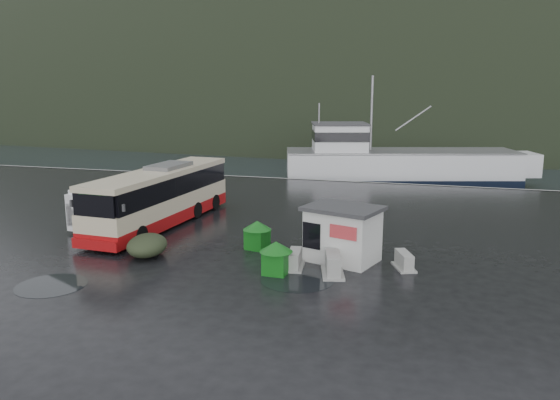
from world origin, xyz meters
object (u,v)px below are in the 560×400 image
(coach_bus, at_px, (162,224))
(ticket_kiosk, at_px, (342,261))
(waste_bin_right, at_px, (257,249))
(fishing_trawler, at_px, (400,170))
(jersey_barrier_a, at_px, (294,268))
(jersey_barrier_b, at_px, (333,274))
(white_van, at_px, (116,224))
(jersey_barrier_c, at_px, (404,268))
(waste_bin_left, at_px, (276,274))
(dome_tent, at_px, (148,255))

(coach_bus, xyz_separation_m, ticket_kiosk, (10.72, -3.71, 0.00))
(waste_bin_right, bearing_deg, fishing_trawler, 79.33)
(waste_bin_right, distance_m, fishing_trawler, 27.49)
(waste_bin_right, height_order, jersey_barrier_a, waste_bin_right)
(ticket_kiosk, distance_m, jersey_barrier_a, 2.36)
(coach_bus, bearing_deg, jersey_barrier_b, -24.08)
(white_van, relative_size, jersey_barrier_c, 3.96)
(waste_bin_left, xyz_separation_m, ticket_kiosk, (2.34, 2.45, 0.00))
(coach_bus, xyz_separation_m, waste_bin_right, (6.55, -3.00, 0.00))
(waste_bin_right, xyz_separation_m, jersey_barrier_b, (4.09, -2.61, 0.00))
(waste_bin_left, xyz_separation_m, jersey_barrier_c, (5.03, 2.10, 0.00))
(coach_bus, xyz_separation_m, white_van, (-2.54, -0.59, 0.00))
(white_van, height_order, fishing_trawler, fishing_trawler)
(coach_bus, bearing_deg, dome_tent, -65.37)
(waste_bin_right, relative_size, jersey_barrier_c, 0.96)
(coach_bus, distance_m, dome_tent, 5.74)
(ticket_kiosk, relative_size, jersey_barrier_c, 2.22)
(dome_tent, height_order, jersey_barrier_c, dome_tent)
(white_van, distance_m, ticket_kiosk, 13.62)
(waste_bin_right, relative_size, jersey_barrier_b, 0.77)
(ticket_kiosk, xyz_separation_m, jersey_barrier_b, (-0.08, -1.89, 0.00))
(fishing_trawler, bearing_deg, waste_bin_left, -111.85)
(waste_bin_right, xyz_separation_m, ticket_kiosk, (4.17, -0.72, 0.00))
(waste_bin_right, distance_m, jersey_barrier_a, 3.28)
(coach_bus, xyz_separation_m, jersey_barrier_b, (10.63, -5.61, 0.00))
(fishing_trawler, bearing_deg, ticket_kiosk, -107.58)
(ticket_kiosk, height_order, fishing_trawler, fishing_trawler)
(jersey_barrier_b, height_order, fishing_trawler, fishing_trawler)
(fishing_trawler, bearing_deg, coach_bus, -131.53)
(coach_bus, distance_m, jersey_barrier_a, 10.36)
(waste_bin_right, bearing_deg, jersey_barrier_b, -32.56)
(coach_bus, height_order, dome_tent, coach_bus)
(waste_bin_right, relative_size, ticket_kiosk, 0.43)
(ticket_kiosk, xyz_separation_m, jersey_barrier_c, (2.69, -0.35, 0.00))
(ticket_kiosk, bearing_deg, waste_bin_right, -171.34)
(dome_tent, bearing_deg, coach_bus, 110.90)
(waste_bin_left, distance_m, jersey_barrier_c, 5.45)
(coach_bus, relative_size, dome_tent, 4.74)
(jersey_barrier_b, bearing_deg, fishing_trawler, 88.06)
(white_van, distance_m, jersey_barrier_b, 14.09)
(ticket_kiosk, bearing_deg, jersey_barrier_a, -120.84)
(white_van, distance_m, waste_bin_right, 9.40)
(jersey_barrier_b, xyz_separation_m, jersey_barrier_c, (2.78, 1.54, 0.00))
(waste_bin_left, distance_m, dome_tent, 6.38)
(waste_bin_left, xyz_separation_m, fishing_trawler, (3.26, 30.18, 0.00))
(coach_bus, bearing_deg, ticket_kiosk, -15.39)
(waste_bin_left, relative_size, jersey_barrier_b, 0.78)
(jersey_barrier_a, xyz_separation_m, jersey_barrier_b, (1.70, -0.35, 0.00))
(jersey_barrier_a, relative_size, fishing_trawler, 0.06)
(waste_bin_right, bearing_deg, dome_tent, -152.24)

